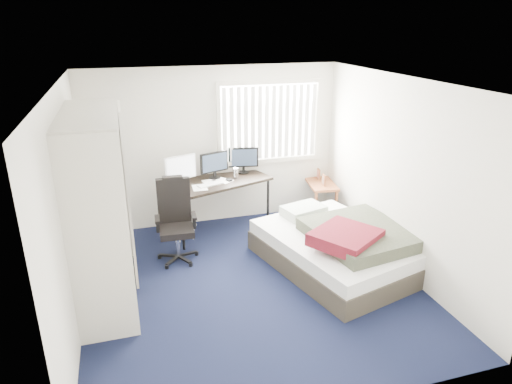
{
  "coord_description": "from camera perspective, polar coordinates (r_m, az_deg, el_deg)",
  "views": [
    {
      "loc": [
        -1.37,
        -4.79,
        3.13
      ],
      "look_at": [
        0.18,
        0.4,
        1.08
      ],
      "focal_mm": 32.0,
      "sensor_mm": 36.0,
      "label": 1
    }
  ],
  "objects": [
    {
      "name": "pine_box",
      "position": [
        5.71,
        -17.3,
        -11.75
      ],
      "size": [
        0.47,
        0.39,
        0.31
      ],
      "primitive_type": "cube",
      "rotation": [
        0.0,
        0.0,
        0.21
      ],
      "color": "tan",
      "rests_on": "ground"
    },
    {
      "name": "ground",
      "position": [
        5.88,
        -0.59,
        -11.43
      ],
      "size": [
        4.2,
        4.2,
        0.0
      ],
      "primitive_type": "plane",
      "color": "black",
      "rests_on": "ground"
    },
    {
      "name": "desk",
      "position": [
        7.06,
        -5.09,
        1.61
      ],
      "size": [
        1.8,
        1.26,
        1.27
      ],
      "color": "black",
      "rests_on": "ground"
    },
    {
      "name": "office_chair",
      "position": [
        6.38,
        -9.95,
        -4.51
      ],
      "size": [
        0.57,
        0.57,
        1.16
      ],
      "color": "black",
      "rests_on": "ground"
    },
    {
      "name": "closet",
      "position": [
        5.37,
        -18.88,
        0.21
      ],
      "size": [
        0.64,
        1.84,
        2.22
      ],
      "color": "beige",
      "rests_on": "ground"
    },
    {
      "name": "nightstand",
      "position": [
        7.79,
        8.03,
        0.85
      ],
      "size": [
        0.54,
        0.9,
        0.76
      ],
      "color": "brown",
      "rests_on": "ground"
    },
    {
      "name": "room_shell",
      "position": [
        5.24,
        -0.65,
        2.7
      ],
      "size": [
        4.2,
        4.2,
        4.2
      ],
      "color": "silver",
      "rests_on": "ground"
    },
    {
      "name": "bed",
      "position": [
        6.25,
        10.46,
        -6.68
      ],
      "size": [
        2.05,
        2.42,
        0.69
      ],
      "color": "#383128",
      "rests_on": "ground"
    },
    {
      "name": "window_assembly",
      "position": [
        7.36,
        1.72,
        8.7
      ],
      "size": [
        1.72,
        0.09,
        1.32
      ],
      "color": "white",
      "rests_on": "ground"
    },
    {
      "name": "footstool",
      "position": [
        7.02,
        -9.03,
        -4.25
      ],
      "size": [
        0.36,
        0.31,
        0.26
      ],
      "color": "white",
      "rests_on": "ground"
    }
  ]
}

